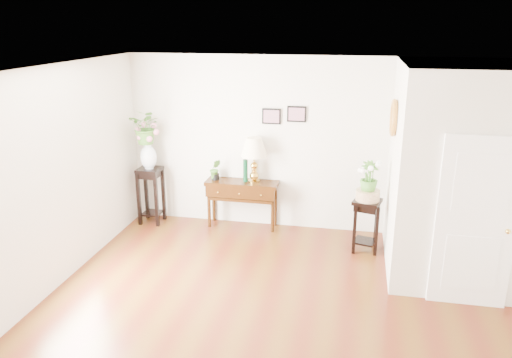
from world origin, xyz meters
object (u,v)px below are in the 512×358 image
(console_table, at_px, (242,204))
(plant_stand_b, at_px, (366,225))
(plant_stand_a, at_px, (151,195))
(table_lamp, at_px, (254,161))

(console_table, xyz_separation_m, plant_stand_b, (2.00, -0.52, 0.00))
(console_table, bearing_deg, plant_stand_a, -175.23)
(table_lamp, height_order, plant_stand_a, table_lamp)
(console_table, relative_size, plant_stand_a, 1.24)
(plant_stand_a, height_order, plant_stand_b, plant_stand_a)
(plant_stand_a, xyz_separation_m, plant_stand_b, (3.55, -0.39, -0.08))
(table_lamp, relative_size, plant_stand_b, 0.94)
(table_lamp, distance_m, plant_stand_a, 1.88)
(console_table, relative_size, table_lamp, 1.59)
(console_table, distance_m, plant_stand_a, 1.56)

